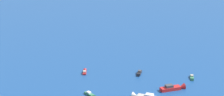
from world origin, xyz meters
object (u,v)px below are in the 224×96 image
Objects in this scene: motorboat_inshore at (91,95)px; motorboat_outer_ring_b at (174,88)px; motorboat_far_stbd at (139,73)px; motorboat_outer_ring_a at (192,78)px; motorboat_offshore at (85,72)px.

motorboat_inshore is 0.50× the size of motorboat_outer_ring_b.
motorboat_outer_ring_a is at bearing -96.35° from motorboat_far_stbd.
motorboat_inshore is 25.34m from motorboat_offshore.
motorboat_outer_ring_a is at bearing -62.21° from motorboat_inshore.
motorboat_outer_ring_a is (-2.65, -23.82, -0.03)m from motorboat_far_stbd.
motorboat_outer_ring_a reaches higher than motorboat_offshore.
motorboat_offshore is at bearing 14.89° from motorboat_inshore.
motorboat_offshore is 49.02m from motorboat_outer_ring_a.
motorboat_offshore is (24.49, 6.51, -0.03)m from motorboat_inshore.
motorboat_inshore reaches higher than motorboat_offshore.
motorboat_inshore is at bearing 143.32° from motorboat_far_stbd.
motorboat_outer_ring_a is 0.53× the size of motorboat_outer_ring_b.
motorboat_far_stbd is 31.21m from motorboat_inshore.
motorboat_outer_ring_b reaches higher than motorboat_inshore.
motorboat_offshore is 1.01× the size of motorboat_outer_ring_a.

